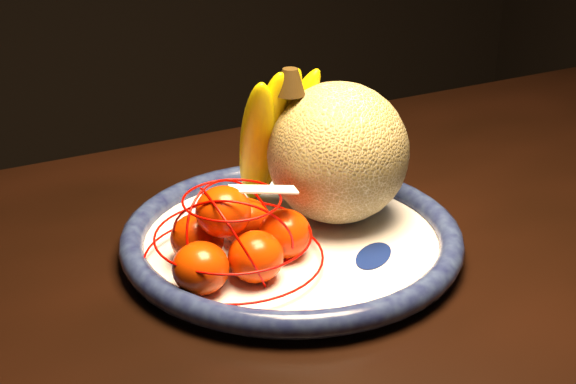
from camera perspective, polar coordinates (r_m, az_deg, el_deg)
name	(u,v)px	position (r m, az deg, el deg)	size (l,w,h in m)	color
dining_table	(382,322)	(0.97, 6.72, -9.16)	(1.65, 1.06, 0.79)	black
fruit_bowl	(291,238)	(0.93, 0.25, -3.30)	(0.39, 0.39, 0.03)	white
cantaloupe	(338,153)	(0.95, 3.56, 2.80)	(0.17, 0.17, 0.17)	olive
banana_bunch	(270,131)	(0.96, -1.32, 4.33)	(0.13, 0.13, 0.20)	#E0C300
mandarin_bag	(235,238)	(0.86, -3.82, -3.31)	(0.22, 0.22, 0.12)	#F33500
price_tag	(263,189)	(0.85, -1.76, 0.19)	(0.07, 0.03, 0.00)	white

